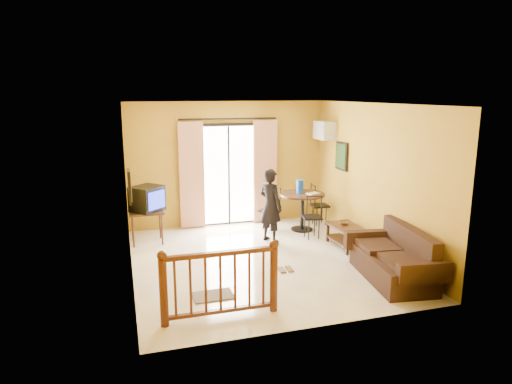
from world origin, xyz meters
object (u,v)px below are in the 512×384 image
object	(u,v)px
television	(147,199)
dining_table	(302,201)
coffee_table	(347,233)
sofa	(395,260)
standing_person	(271,206)

from	to	relation	value
television	dining_table	xyz separation A→B (m)	(3.30, -0.07, -0.26)
coffee_table	sofa	size ratio (longest dim) A/B	0.50
television	coffee_table	world-z (taller)	television
television	coffee_table	xyz separation A→B (m)	(3.72, -1.39, -0.64)
dining_table	sofa	xyz separation A→B (m)	(0.42, -2.96, -0.34)
dining_table	standing_person	xyz separation A→B (m)	(-0.92, -0.54, 0.09)
dining_table	sofa	distance (m)	3.01
sofa	coffee_table	bearing A→B (deg)	97.83
dining_table	standing_person	bearing A→B (deg)	-149.37
sofa	television	bearing A→B (deg)	148.44
dining_table	standing_person	size ratio (longest dim) A/B	0.66
coffee_table	sofa	world-z (taller)	sofa
coffee_table	standing_person	distance (m)	1.61
standing_person	sofa	bearing A→B (deg)	-180.00
dining_table	television	bearing A→B (deg)	178.71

